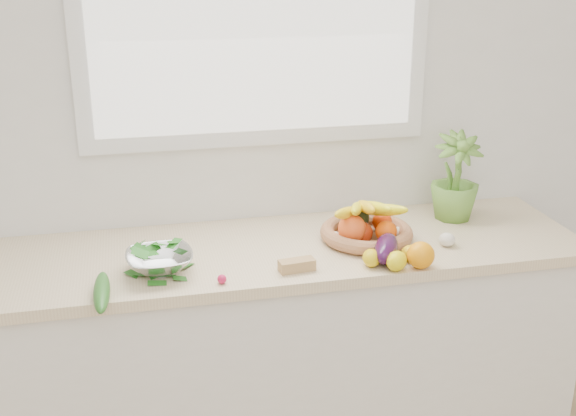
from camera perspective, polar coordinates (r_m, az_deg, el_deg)
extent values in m
cube|color=white|center=(2.71, -2.53, 8.17)|extent=(4.50, 0.02, 2.70)
cube|color=silver|center=(2.79, -1.12, -11.96)|extent=(2.20, 0.58, 0.86)
cube|color=beige|center=(2.58, -1.18, -3.48)|extent=(2.24, 0.62, 0.04)
sphere|color=orange|center=(2.43, 10.45, -3.68)|extent=(0.11, 0.11, 0.09)
ellipsoid|color=#DEB90C|center=(2.42, 6.60, -3.94)|extent=(0.07, 0.09, 0.06)
ellipsoid|color=yellow|center=(2.41, 8.57, -4.16)|extent=(0.10, 0.11, 0.07)
ellipsoid|color=yellow|center=(2.48, 9.77, -3.56)|extent=(0.09, 0.09, 0.06)
sphere|color=#B7310E|center=(2.60, 5.85, -1.95)|extent=(0.10, 0.10, 0.08)
cube|color=tan|center=(2.38, 0.70, -4.54)|extent=(0.12, 0.06, 0.04)
ellipsoid|color=silver|center=(2.66, 8.70, -1.94)|extent=(0.06, 0.06, 0.04)
ellipsoid|color=silver|center=(2.59, 3.70, -2.37)|extent=(0.06, 0.06, 0.05)
ellipsoid|color=white|center=(2.63, 12.46, -2.45)|extent=(0.07, 0.07, 0.05)
ellipsoid|color=#2F0E33|center=(2.48, 7.77, -3.17)|extent=(0.16, 0.22, 0.08)
ellipsoid|color=#1E5719|center=(2.27, -14.50, -6.43)|extent=(0.05, 0.27, 0.05)
sphere|color=#D61A4E|center=(2.31, -5.25, -5.61)|extent=(0.03, 0.03, 0.03)
imported|color=#639937|center=(2.85, 13.11, 2.42)|extent=(0.19, 0.19, 0.34)
cylinder|color=#AB734C|center=(2.64, 6.19, -2.42)|extent=(0.30, 0.30, 0.01)
torus|color=#BB7D53|center=(2.63, 6.21, -1.94)|extent=(0.36, 0.36, 0.05)
sphere|color=#FF5E1F|center=(2.57, 5.08, -1.63)|extent=(0.11, 0.11, 0.10)
sphere|color=#FF5908|center=(2.59, 7.77, -1.85)|extent=(0.08, 0.08, 0.08)
sphere|color=#EB3B07|center=(2.69, 7.44, -1.07)|extent=(0.08, 0.08, 0.07)
ellipsoid|color=black|center=(2.68, 5.56, -0.73)|extent=(0.09, 0.09, 0.10)
ellipsoid|color=yellow|center=(2.56, 4.78, -0.37)|extent=(0.18, 0.19, 0.10)
ellipsoid|color=yellow|center=(2.58, 5.44, -0.06)|extent=(0.12, 0.22, 0.10)
ellipsoid|color=yellow|center=(2.58, 6.16, 0.09)|extent=(0.05, 0.23, 0.10)
ellipsoid|color=#FFF915|center=(2.60, 6.79, 0.05)|extent=(0.09, 0.23, 0.10)
ellipsoid|color=yellow|center=(2.60, 7.51, -0.15)|extent=(0.16, 0.21, 0.10)
cylinder|color=silver|center=(2.41, -10.06, -4.85)|extent=(0.09, 0.09, 0.02)
imported|color=silver|center=(2.39, -10.11, -4.10)|extent=(0.23, 0.23, 0.05)
ellipsoid|color=#2B6419|center=(2.38, -10.17, -3.22)|extent=(0.17, 0.17, 0.07)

